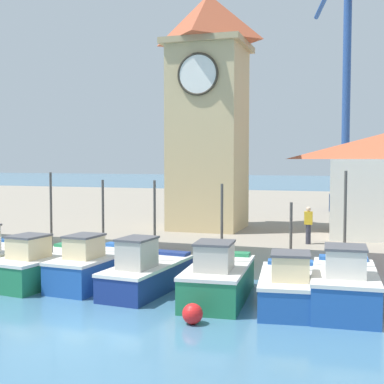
{
  "coord_description": "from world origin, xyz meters",
  "views": [
    {
      "loc": [
        7.56,
        -13.46,
        5.06
      ],
      "look_at": [
        -0.1,
        10.38,
        3.5
      ],
      "focal_mm": 50.0,
      "sensor_mm": 36.0,
      "label": 1
    }
  ],
  "objects_px": {
    "fishing_boat_right_outer": "(344,286)",
    "mooring_buoy": "(193,314)",
    "fishing_boat_left_inner": "(42,265)",
    "fishing_boat_right_inner": "(290,287)",
    "clock_tower": "(208,107)",
    "fishing_boat_center": "(147,273)",
    "port_crane_far": "(345,111)",
    "fishing_boat_mid_right": "(218,278)",
    "dock_worker_near_tower": "(308,225)",
    "fishing_boat_mid_left": "(95,266)"
  },
  "relations": [
    {
      "from": "fishing_boat_right_inner",
      "to": "mooring_buoy",
      "type": "xyz_separation_m",
      "value": [
        -2.59,
        -2.85,
        -0.38
      ]
    },
    {
      "from": "dock_worker_near_tower",
      "to": "fishing_boat_mid_right",
      "type": "bearing_deg",
      "value": -117.97
    },
    {
      "from": "fishing_boat_right_outer",
      "to": "dock_worker_near_tower",
      "type": "distance_m",
      "value": 5.38
    },
    {
      "from": "port_crane_far",
      "to": "dock_worker_near_tower",
      "type": "bearing_deg",
      "value": -93.17
    },
    {
      "from": "fishing_boat_right_inner",
      "to": "dock_worker_near_tower",
      "type": "height_order",
      "value": "fishing_boat_right_inner"
    },
    {
      "from": "fishing_boat_mid_right",
      "to": "fishing_boat_right_outer",
      "type": "bearing_deg",
      "value": 1.52
    },
    {
      "from": "clock_tower",
      "to": "fishing_boat_center",
      "type": "bearing_deg",
      "value": -90.41
    },
    {
      "from": "dock_worker_near_tower",
      "to": "fishing_boat_left_inner",
      "type": "bearing_deg",
      "value": -155.02
    },
    {
      "from": "clock_tower",
      "to": "dock_worker_near_tower",
      "type": "relative_size",
      "value": 8.48
    },
    {
      "from": "fishing_boat_right_outer",
      "to": "port_crane_far",
      "type": "distance_m",
      "value": 22.4
    },
    {
      "from": "fishing_boat_mid_right",
      "to": "mooring_buoy",
      "type": "xyz_separation_m",
      "value": [
        -0.02,
        -2.99,
        -0.45
      ]
    },
    {
      "from": "fishing_boat_mid_left",
      "to": "fishing_boat_right_inner",
      "type": "bearing_deg",
      "value": -5.99
    },
    {
      "from": "clock_tower",
      "to": "fishing_boat_mid_left",
      "type": "bearing_deg",
      "value": -107.05
    },
    {
      "from": "fishing_boat_left_inner",
      "to": "dock_worker_near_tower",
      "type": "distance_m",
      "value": 11.32
    },
    {
      "from": "dock_worker_near_tower",
      "to": "fishing_boat_right_outer",
      "type": "bearing_deg",
      "value": -71.1
    },
    {
      "from": "fishing_boat_center",
      "to": "fishing_boat_left_inner",
      "type": "bearing_deg",
      "value": -178.93
    },
    {
      "from": "fishing_boat_left_inner",
      "to": "port_crane_far",
      "type": "relative_size",
      "value": 0.26
    },
    {
      "from": "fishing_boat_center",
      "to": "dock_worker_near_tower",
      "type": "xyz_separation_m",
      "value": [
        5.6,
        4.65,
        1.51
      ]
    },
    {
      "from": "fishing_boat_mid_left",
      "to": "mooring_buoy",
      "type": "xyz_separation_m",
      "value": [
        5.29,
        -3.68,
        -0.44
      ]
    },
    {
      "from": "fishing_boat_right_outer",
      "to": "mooring_buoy",
      "type": "bearing_deg",
      "value": -144.58
    },
    {
      "from": "fishing_boat_center",
      "to": "port_crane_far",
      "type": "bearing_deg",
      "value": 72.65
    },
    {
      "from": "fishing_boat_right_outer",
      "to": "dock_worker_near_tower",
      "type": "xyz_separation_m",
      "value": [
        -1.68,
        4.9,
        1.42
      ]
    },
    {
      "from": "clock_tower",
      "to": "fishing_boat_right_inner",
      "type": "bearing_deg",
      "value": -58.11
    },
    {
      "from": "fishing_boat_left_inner",
      "to": "fishing_boat_center",
      "type": "height_order",
      "value": "fishing_boat_left_inner"
    },
    {
      "from": "fishing_boat_mid_left",
      "to": "fishing_boat_center",
      "type": "bearing_deg",
      "value": -7.85
    },
    {
      "from": "fishing_boat_right_outer",
      "to": "port_crane_far",
      "type": "height_order",
      "value": "port_crane_far"
    },
    {
      "from": "fishing_boat_mid_right",
      "to": "port_crane_far",
      "type": "relative_size",
      "value": 0.26
    },
    {
      "from": "fishing_boat_mid_left",
      "to": "fishing_boat_center",
      "type": "height_order",
      "value": "fishing_boat_center"
    },
    {
      "from": "fishing_boat_mid_left",
      "to": "dock_worker_near_tower",
      "type": "bearing_deg",
      "value": 28.48
    },
    {
      "from": "clock_tower",
      "to": "dock_worker_near_tower",
      "type": "distance_m",
      "value": 8.62
    },
    {
      "from": "fishing_boat_right_outer",
      "to": "fishing_boat_mid_left",
      "type": "bearing_deg",
      "value": 176.57
    },
    {
      "from": "mooring_buoy",
      "to": "dock_worker_near_tower",
      "type": "xyz_separation_m",
      "value": [
        2.68,
        8.01,
        1.91
      ]
    },
    {
      "from": "fishing_boat_left_inner",
      "to": "port_crane_far",
      "type": "bearing_deg",
      "value": 62.07
    },
    {
      "from": "fishing_boat_right_inner",
      "to": "mooring_buoy",
      "type": "relative_size",
      "value": 7.07
    },
    {
      "from": "clock_tower",
      "to": "fishing_boat_left_inner",
      "type": "bearing_deg",
      "value": -119.03
    },
    {
      "from": "fishing_boat_right_inner",
      "to": "fishing_boat_right_outer",
      "type": "relative_size",
      "value": 0.96
    },
    {
      "from": "fishing_boat_mid_left",
      "to": "port_crane_far",
      "type": "relative_size",
      "value": 0.26
    },
    {
      "from": "fishing_boat_right_inner",
      "to": "mooring_buoy",
      "type": "distance_m",
      "value": 3.87
    },
    {
      "from": "fishing_boat_center",
      "to": "mooring_buoy",
      "type": "relative_size",
      "value": 7.79
    },
    {
      "from": "fishing_boat_right_outer",
      "to": "clock_tower",
      "type": "xyz_separation_m",
      "value": [
        -7.22,
        8.51,
        6.96
      ]
    },
    {
      "from": "fishing_boat_center",
      "to": "port_crane_far",
      "type": "distance_m",
      "value": 23.11
    },
    {
      "from": "fishing_boat_mid_right",
      "to": "clock_tower",
      "type": "xyz_separation_m",
      "value": [
        -2.87,
        8.63,
        6.99
      ]
    },
    {
      "from": "fishing_boat_center",
      "to": "fishing_boat_mid_right",
      "type": "bearing_deg",
      "value": -7.13
    },
    {
      "from": "fishing_boat_mid_left",
      "to": "fishing_boat_left_inner",
      "type": "bearing_deg",
      "value": -169.37
    },
    {
      "from": "dock_worker_near_tower",
      "to": "fishing_boat_center",
      "type": "bearing_deg",
      "value": -140.28
    },
    {
      "from": "fishing_boat_left_inner",
      "to": "port_crane_far",
      "type": "distance_m",
      "value": 24.85
    },
    {
      "from": "fishing_boat_mid_right",
      "to": "fishing_boat_right_inner",
      "type": "distance_m",
      "value": 2.58
    },
    {
      "from": "fishing_boat_center",
      "to": "dock_worker_near_tower",
      "type": "relative_size",
      "value": 3.09
    },
    {
      "from": "fishing_boat_left_inner",
      "to": "fishing_boat_right_inner",
      "type": "xyz_separation_m",
      "value": [
        10.08,
        -0.41,
        -0.03
      ]
    },
    {
      "from": "fishing_boat_mid_right",
      "to": "clock_tower",
      "type": "height_order",
      "value": "clock_tower"
    }
  ]
}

